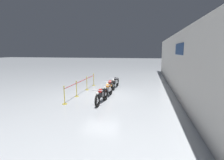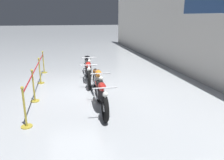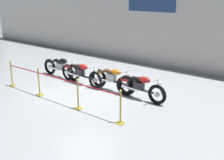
{
  "view_description": "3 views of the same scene",
  "coord_description": "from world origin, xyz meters",
  "px_view_note": "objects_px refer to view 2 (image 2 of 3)",
  "views": [
    {
      "loc": [
        11.45,
        3.07,
        2.97
      ],
      "look_at": [
        -1.07,
        0.53,
        0.83
      ],
      "focal_mm": 28.0,
      "sensor_mm": 36.0,
      "label": 1
    },
    {
      "loc": [
        7.87,
        -0.4,
        2.63
      ],
      "look_at": [
        0.56,
        1.19,
        0.43
      ],
      "focal_mm": 35.0,
      "sensor_mm": 36.0,
      "label": 2
    },
    {
      "loc": [
        7.12,
        -7.44,
        3.73
      ],
      "look_at": [
        1.17,
        0.13,
        0.65
      ],
      "focal_mm": 45.0,
      "sensor_mm": 36.0,
      "label": 3
    }
  ],
  "objects_px": {
    "stanchion_far_right": "(25,114)",
    "stanchion_mid_left": "(40,75)",
    "motorcycle_red_1": "(88,71)",
    "stanchion_far_left": "(40,67)",
    "motorcycle_orange_2": "(98,81)",
    "motorcycle_red_3": "(101,95)",
    "stanchion_mid_right": "(34,91)",
    "motorcycle_black_0": "(88,64)"
  },
  "relations": [
    {
      "from": "motorcycle_black_0",
      "to": "stanchion_far_right",
      "type": "height_order",
      "value": "stanchion_far_right"
    },
    {
      "from": "stanchion_far_right",
      "to": "stanchion_mid_left",
      "type": "bearing_deg",
      "value": 180.0
    },
    {
      "from": "motorcycle_black_0",
      "to": "stanchion_far_left",
      "type": "distance_m",
      "value": 2.24
    },
    {
      "from": "stanchion_far_left",
      "to": "motorcycle_black_0",
      "type": "bearing_deg",
      "value": 114.23
    },
    {
      "from": "motorcycle_red_1",
      "to": "stanchion_far_left",
      "type": "height_order",
      "value": "stanchion_far_left"
    },
    {
      "from": "motorcycle_red_3",
      "to": "stanchion_mid_left",
      "type": "xyz_separation_m",
      "value": [
        -3.14,
        -1.96,
        -0.1
      ]
    },
    {
      "from": "stanchion_far_left",
      "to": "stanchion_mid_left",
      "type": "height_order",
      "value": "same"
    },
    {
      "from": "stanchion_mid_left",
      "to": "stanchion_mid_right",
      "type": "bearing_deg",
      "value": 0.0
    },
    {
      "from": "stanchion_mid_left",
      "to": "stanchion_far_right",
      "type": "xyz_separation_m",
      "value": [
        3.73,
        0.0,
        0.0
      ]
    },
    {
      "from": "motorcycle_orange_2",
      "to": "motorcycle_red_3",
      "type": "distance_m",
      "value": 1.34
    },
    {
      "from": "motorcycle_orange_2",
      "to": "stanchion_mid_right",
      "type": "distance_m",
      "value": 2.09
    },
    {
      "from": "stanchion_mid_right",
      "to": "motorcycle_black_0",
      "type": "bearing_deg",
      "value": 146.45
    },
    {
      "from": "motorcycle_red_1",
      "to": "motorcycle_orange_2",
      "type": "xyz_separation_m",
      "value": [
        1.52,
        0.17,
        -0.0
      ]
    },
    {
      "from": "motorcycle_red_1",
      "to": "stanchion_far_left",
      "type": "bearing_deg",
      "value": -102.85
    },
    {
      "from": "motorcycle_black_0",
      "to": "motorcycle_red_3",
      "type": "bearing_deg",
      "value": -0.97
    },
    {
      "from": "motorcycle_red_3",
      "to": "stanchion_mid_right",
      "type": "distance_m",
      "value": 2.27
    },
    {
      "from": "stanchion_far_right",
      "to": "motorcycle_black_0",
      "type": "bearing_deg",
      "value": 156.99
    },
    {
      "from": "motorcycle_red_1",
      "to": "stanchion_mid_left",
      "type": "relative_size",
      "value": 2.28
    },
    {
      "from": "motorcycle_black_0",
      "to": "stanchion_mid_right",
      "type": "relative_size",
      "value": 2.19
    },
    {
      "from": "motorcycle_red_1",
      "to": "motorcycle_orange_2",
      "type": "relative_size",
      "value": 1.11
    },
    {
      "from": "stanchion_mid_right",
      "to": "stanchion_far_right",
      "type": "relative_size",
      "value": 1.0
    },
    {
      "from": "motorcycle_black_0",
      "to": "stanchion_mid_right",
      "type": "xyz_separation_m",
      "value": [
        3.07,
        -2.04,
        -0.11
      ]
    },
    {
      "from": "motorcycle_red_3",
      "to": "motorcycle_black_0",
      "type": "bearing_deg",
      "value": 179.03
    },
    {
      "from": "motorcycle_red_3",
      "to": "stanchion_mid_right",
      "type": "bearing_deg",
      "value": -120.05
    },
    {
      "from": "motorcycle_orange_2",
      "to": "stanchion_far_right",
      "type": "xyz_separation_m",
      "value": [
        1.92,
        -2.07,
        -0.11
      ]
    },
    {
      "from": "motorcycle_black_0",
      "to": "stanchion_far_right",
      "type": "distance_m",
      "value": 5.21
    },
    {
      "from": "stanchion_mid_left",
      "to": "stanchion_mid_right",
      "type": "xyz_separation_m",
      "value": [
        2.0,
        0.0,
        0.0
      ]
    },
    {
      "from": "motorcycle_red_3",
      "to": "stanchion_mid_right",
      "type": "height_order",
      "value": "stanchion_mid_right"
    },
    {
      "from": "motorcycle_red_1",
      "to": "stanchion_far_right",
      "type": "relative_size",
      "value": 2.28
    },
    {
      "from": "stanchion_far_right",
      "to": "motorcycle_orange_2",
      "type": "bearing_deg",
      "value": 132.83
    },
    {
      "from": "stanchion_mid_right",
      "to": "stanchion_far_left",
      "type": "bearing_deg",
      "value": 180.0
    },
    {
      "from": "motorcycle_red_3",
      "to": "stanchion_far_left",
      "type": "height_order",
      "value": "stanchion_far_left"
    },
    {
      "from": "stanchion_far_right",
      "to": "motorcycle_red_1",
      "type": "bearing_deg",
      "value": 151.0
    },
    {
      "from": "stanchion_far_left",
      "to": "stanchion_mid_left",
      "type": "bearing_deg",
      "value": -0.0
    },
    {
      "from": "motorcycle_red_1",
      "to": "stanchion_mid_right",
      "type": "relative_size",
      "value": 2.28
    },
    {
      "from": "motorcycle_black_0",
      "to": "motorcycle_red_1",
      "type": "xyz_separation_m",
      "value": [
        1.35,
        -0.13,
        0.01
      ]
    },
    {
      "from": "motorcycle_red_1",
      "to": "motorcycle_red_3",
      "type": "xyz_separation_m",
      "value": [
        2.85,
        0.06,
        -0.02
      ]
    },
    {
      "from": "stanchion_mid_right",
      "to": "motorcycle_orange_2",
      "type": "bearing_deg",
      "value": 95.51
    },
    {
      "from": "motorcycle_black_0",
      "to": "motorcycle_orange_2",
      "type": "xyz_separation_m",
      "value": [
        2.87,
        0.04,
        0.01
      ]
    },
    {
      "from": "motorcycle_orange_2",
      "to": "stanchion_far_right",
      "type": "bearing_deg",
      "value": -47.17
    },
    {
      "from": "motorcycle_red_3",
      "to": "stanchion_far_right",
      "type": "bearing_deg",
      "value": -73.38
    },
    {
      "from": "motorcycle_red_3",
      "to": "stanchion_mid_left",
      "type": "relative_size",
      "value": 2.01
    }
  ]
}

